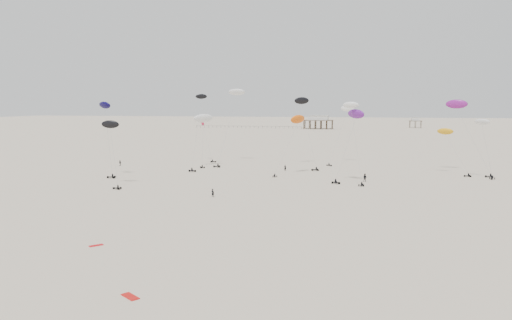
% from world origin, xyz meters
% --- Properties ---
extents(ground_plane, '(900.00, 900.00, 0.00)m').
position_xyz_m(ground_plane, '(0.00, 200.00, 0.00)').
color(ground_plane, beige).
extents(pavilion_main, '(21.00, 13.00, 9.80)m').
position_xyz_m(pavilion_main, '(-10.00, 350.00, 4.22)').
color(pavilion_main, brown).
rests_on(pavilion_main, ground).
extents(pavilion_small, '(9.00, 7.00, 8.00)m').
position_xyz_m(pavilion_small, '(60.00, 380.00, 3.49)').
color(pavilion_small, brown).
rests_on(pavilion_small, ground).
extents(pier_fence, '(80.20, 0.20, 1.50)m').
position_xyz_m(pier_fence, '(-62.00, 350.00, 0.77)').
color(pier_fence, black).
rests_on(pier_fence, ground).
extents(rig_0, '(5.60, 5.05, 19.02)m').
position_xyz_m(rig_0, '(19.32, 104.33, 12.56)').
color(rig_0, black).
rests_on(rig_0, ground).
extents(rig_1, '(5.69, 4.41, 19.15)m').
position_xyz_m(rig_1, '(-41.02, 102.57, 13.20)').
color(rig_1, black).
rests_on(rig_1, ground).
extents(rig_2, '(5.49, 3.87, 14.91)m').
position_xyz_m(rig_2, '(50.58, 119.73, 9.61)').
color(rig_2, black).
rests_on(rig_2, ground).
extents(rig_4, '(8.00, 11.52, 18.86)m').
position_xyz_m(rig_4, '(15.71, 144.57, 14.20)').
color(rig_4, black).
rests_on(rig_4, ground).
extents(rig_5, '(4.83, 16.16, 23.61)m').
position_xyz_m(rig_5, '(-24.79, 124.47, 11.61)').
color(rig_5, black).
rests_on(rig_5, ground).
extents(rig_6, '(6.07, 7.02, 15.67)m').
position_xyz_m(rig_6, '(-24.05, 127.36, 13.06)').
color(rig_6, black).
rests_on(rig_6, ground).
extents(rig_7, '(8.15, 7.74, 12.78)m').
position_xyz_m(rig_7, '(43.55, 126.66, 8.82)').
color(rig_7, black).
rests_on(rig_7, ground).
extents(rig_8, '(9.06, 14.97, 21.99)m').
position_xyz_m(rig_8, '(4.48, 135.05, 15.14)').
color(rig_8, black).
rests_on(rig_8, ground).
extents(rig_9, '(6.78, 6.63, 12.91)m').
position_xyz_m(rig_9, '(-27.25, 141.05, 6.93)').
color(rig_9, black).
rests_on(rig_9, ground).
extents(rig_10, '(6.48, 5.75, 14.84)m').
position_xyz_m(rig_10, '(-33.13, 90.24, 10.73)').
color(rig_10, black).
rests_on(rig_10, ground).
extents(rig_11, '(6.19, 16.24, 24.81)m').
position_xyz_m(rig_11, '(-17.88, 138.91, 18.50)').
color(rig_11, black).
rests_on(rig_11, ground).
extents(rig_12, '(7.91, 5.79, 17.37)m').
position_xyz_m(rig_12, '(18.82, 106.00, 13.19)').
color(rig_12, black).
rests_on(rig_12, ground).
extents(rig_13, '(8.12, 9.61, 16.20)m').
position_xyz_m(rig_13, '(4.26, 117.11, 13.16)').
color(rig_13, black).
rests_on(rig_13, ground).
extents(rig_14, '(10.93, 11.96, 20.77)m').
position_xyz_m(rig_14, '(46.60, 130.44, 15.86)').
color(rig_14, black).
rests_on(rig_14, ground).
extents(spectator_0, '(0.83, 0.70, 1.95)m').
position_xyz_m(spectator_0, '(-7.69, 82.83, 0.00)').
color(spectator_0, black).
rests_on(spectator_0, ground).
extents(spectator_1, '(1.22, 0.85, 2.28)m').
position_xyz_m(spectator_1, '(21.99, 108.94, 0.00)').
color(spectator_1, black).
rests_on(spectator_1, ground).
extents(spectator_2, '(1.29, 1.11, 1.92)m').
position_xyz_m(spectator_2, '(-49.35, 124.97, 0.00)').
color(spectator_2, black).
rests_on(spectator_2, ground).
extents(spectator_3, '(0.77, 0.59, 1.94)m').
position_xyz_m(spectator_3, '(0.54, 123.97, 0.00)').
color(spectator_3, black).
rests_on(spectator_3, ground).
extents(grounded_kite_a, '(2.31, 2.01, 0.08)m').
position_xyz_m(grounded_kite_a, '(-0.44, 31.88, 0.00)').
color(grounded_kite_a, red).
rests_on(grounded_kite_a, ground).
extents(grounded_kite_b, '(1.73, 1.80, 0.07)m').
position_xyz_m(grounded_kite_b, '(-12.67, 46.99, 0.00)').
color(grounded_kite_b, red).
rests_on(grounded_kite_b, ground).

